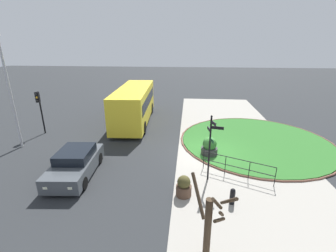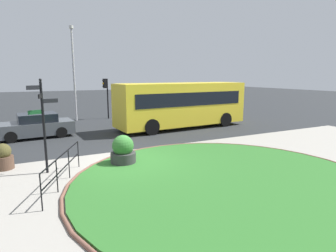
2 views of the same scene
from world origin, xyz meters
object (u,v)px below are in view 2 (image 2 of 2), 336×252
(traffic_light_near, at_px, (106,89))
(planter_kerbside, at_px, (3,158))
(planter_near_signpost, at_px, (123,151))
(car_far_lane, at_px, (35,126))
(bus_yellow, at_px, (182,104))
(signpost_directional, at_px, (43,119))
(lamppost_tall, at_px, (74,71))

(traffic_light_near, relative_size, planter_kerbside, 3.22)
(planter_near_signpost, bearing_deg, traffic_light_near, 78.15)
(traffic_light_near, bearing_deg, planter_kerbside, 45.37)
(car_far_lane, distance_m, planter_kerbside, 5.99)
(bus_yellow, height_order, traffic_light_near, traffic_light_near)
(bus_yellow, xyz_separation_m, planter_near_signpost, (-6.26, -6.20, -1.11))
(bus_yellow, bearing_deg, signpost_directional, -150.25)
(car_far_lane, relative_size, planter_kerbside, 4.20)
(bus_yellow, relative_size, planter_kerbside, 9.00)
(signpost_directional, distance_m, lamppost_tall, 13.04)
(planter_near_signpost, bearing_deg, planter_kerbside, 160.91)
(car_far_lane, height_order, lamppost_tall, lamppost_tall)
(traffic_light_near, xyz_separation_m, lamppost_tall, (-2.47, 0.10, 1.51))
(signpost_directional, height_order, lamppost_tall, lamppost_tall)
(signpost_directional, relative_size, lamppost_tall, 0.48)
(car_far_lane, bearing_deg, planter_kerbside, 72.40)
(signpost_directional, bearing_deg, lamppost_tall, 76.17)
(signpost_directional, bearing_deg, planter_near_signpost, -5.09)
(signpost_directional, relative_size, traffic_light_near, 1.05)
(car_far_lane, distance_m, planter_near_signpost, 7.92)
(planter_near_signpost, bearing_deg, signpost_directional, 174.91)
(signpost_directional, xyz_separation_m, bus_yellow, (9.16, 5.94, -0.38))
(signpost_directional, bearing_deg, bus_yellow, 32.98)
(car_far_lane, bearing_deg, signpost_directional, 86.35)
(bus_yellow, height_order, planter_near_signpost, bus_yellow)
(planter_near_signpost, bearing_deg, car_far_lane, 112.22)
(car_far_lane, height_order, planter_near_signpost, car_far_lane)
(signpost_directional, relative_size, bus_yellow, 0.38)
(bus_yellow, bearing_deg, lamppost_tall, 129.48)
(bus_yellow, distance_m, car_far_lane, 9.38)
(planter_near_signpost, bearing_deg, bus_yellow, 44.71)
(traffic_light_near, bearing_deg, signpost_directional, 53.40)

